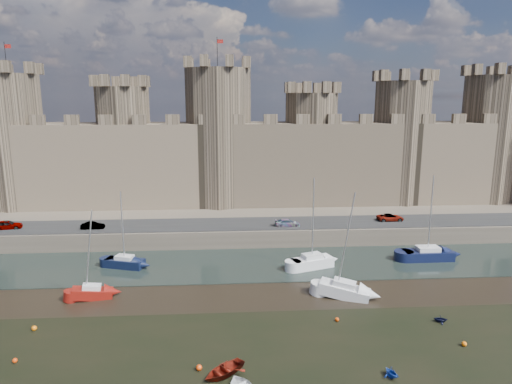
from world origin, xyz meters
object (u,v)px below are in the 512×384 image
Objects in this scene: car_0 at (7,225)px; car_3 at (390,217)px; sailboat_4 at (92,292)px; sailboat_5 at (344,290)px; car_1 at (93,226)px; sailboat_3 at (427,254)px; sailboat_1 at (125,262)px; car_2 at (287,223)px; sailboat_2 at (312,261)px.

car_3 is at bearing -100.39° from car_0.
sailboat_5 reaches higher than sailboat_4.
sailboat_3 is (44.98, -8.58, -2.19)m from car_1.
sailboat_1 is at bearing 69.57° from sailboat_4.
car_2 is at bearing -102.79° from car_0.
car_3 is 0.35× the size of sailboat_2.
car_3 is at bearing 15.56° from sailboat_4.
car_0 is 1.20× the size of car_1.
sailboat_4 is at bearing 113.86° from car_3.
car_0 is 20.71m from sailboat_1.
sailboat_2 reaches higher than car_0.
sailboat_2 is (1.74, -10.10, -2.15)m from car_2.
sailboat_2 is at bearing -169.83° from car_2.
sailboat_2 is at bearing -112.83° from car_1.
sailboat_4 is at bearing -168.03° from sailboat_3.
sailboat_3 is at bearing -12.58° from sailboat_2.
sailboat_4 reaches higher than car_3.
sailboat_5 is (-13.67, -10.30, -0.04)m from sailboat_3.
sailboat_1 is 27.07m from sailboat_5.
sailboat_1 is at bearing 179.80° from sailboat_3.
sailboat_1 is (-21.49, -8.46, -2.26)m from car_2.
car_1 is 18.27m from sailboat_4.
sailboat_4 is at bearing -148.76° from car_0.
sailboat_1 is at bearing -128.87° from car_0.
sailboat_2 reaches higher than sailboat_3.
car_0 reaches higher than car_1.
sailboat_1 is 23.29m from sailboat_2.
car_3 is at bearing 32.60° from sailboat_1.
car_0 is 55.59m from car_3.
sailboat_3 is at bearing 17.43° from sailboat_1.
car_1 is 0.33× the size of sailboat_1.
sailboat_1 is 0.85× the size of sailboat_2.
sailboat_1 reaches higher than sailboat_4.
car_0 is 47.64m from sailboat_5.
car_3 is at bearing -91.25° from car_1.
sailboat_2 is 25.74m from sailboat_4.
car_0 is 0.34× the size of sailboat_5.
sailboat_4 is at bearing 127.11° from car_2.
sailboat_4 is at bearing 176.57° from sailboat_2.
car_0 is at bearing 145.52° from sailboat_2.
sailboat_4 is (-24.75, -7.07, -0.16)m from sailboat_2.
car_3 is at bearing 80.03° from sailboat_5.
sailboat_2 is at bearing 5.39° from sailboat_4.
sailboat_4 is 0.85× the size of sailboat_5.
car_3 is 0.41× the size of sailboat_4.
car_3 is at bearing -82.82° from car_2.
sailboat_2 is (-14.13, -11.99, -2.17)m from car_3.
sailboat_2 reaches higher than car_1.
sailboat_2 is at bearing -173.72° from sailboat_3.
sailboat_5 is (31.31, -18.88, -2.23)m from car_1.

